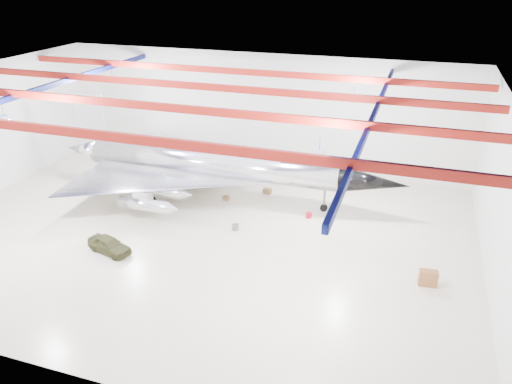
% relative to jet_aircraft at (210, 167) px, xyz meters
% --- Properties ---
extents(floor, '(40.00, 40.00, 0.00)m').
position_rel_jet_aircraft_xyz_m(floor, '(1.59, -6.37, -2.73)').
color(floor, beige).
rests_on(floor, ground).
extents(wall_back, '(40.00, 0.00, 40.00)m').
position_rel_jet_aircraft_xyz_m(wall_back, '(1.59, 8.63, 2.77)').
color(wall_back, silver).
rests_on(wall_back, floor).
extents(wall_right, '(0.00, 30.00, 30.00)m').
position_rel_jet_aircraft_xyz_m(wall_right, '(21.59, -6.37, 2.77)').
color(wall_right, silver).
rests_on(wall_right, floor).
extents(ceiling, '(40.00, 40.00, 0.00)m').
position_rel_jet_aircraft_xyz_m(ceiling, '(1.59, -6.37, 8.27)').
color(ceiling, '#0A0F38').
rests_on(ceiling, wall_back).
extents(ceiling_structure, '(39.50, 29.50, 1.08)m').
position_rel_jet_aircraft_xyz_m(ceiling_structure, '(1.59, -6.37, 7.60)').
color(ceiling_structure, maroon).
rests_on(ceiling_structure, ceiling).
extents(jet_aircraft, '(30.48, 17.80, 8.32)m').
position_rel_jet_aircraft_xyz_m(jet_aircraft, '(0.00, 0.00, 0.00)').
color(jet_aircraft, silver).
rests_on(jet_aircraft, floor).
extents(jeep, '(3.67, 2.22, 1.17)m').
position_rel_jet_aircraft_xyz_m(jeep, '(-3.14, -10.80, -2.14)').
color(jeep, '#393A1D').
rests_on(jeep, floor).
extents(desk, '(1.19, 0.69, 1.04)m').
position_rel_jet_aircraft_xyz_m(desk, '(18.08, -7.93, -2.21)').
color(desk, brown).
rests_on(desk, floor).
extents(crate_ply, '(0.58, 0.48, 0.38)m').
position_rel_jet_aircraft_xyz_m(crate_ply, '(-5.03, -3.64, -2.54)').
color(crate_ply, olive).
rests_on(crate_ply, floor).
extents(toolbox_red, '(0.57, 0.52, 0.32)m').
position_rel_jet_aircraft_xyz_m(toolbox_red, '(-2.56, 3.45, -2.57)').
color(toolbox_red, maroon).
rests_on(toolbox_red, floor).
extents(engine_drum, '(0.61, 0.61, 0.45)m').
position_rel_jet_aircraft_xyz_m(engine_drum, '(4.07, -5.00, -2.50)').
color(engine_drum, '#59595B').
rests_on(engine_drum, floor).
extents(parts_bin, '(0.74, 0.65, 0.44)m').
position_rel_jet_aircraft_xyz_m(parts_bin, '(4.42, 2.13, -2.50)').
color(parts_bin, olive).
rests_on(parts_bin, floor).
extents(crate_small, '(0.49, 0.45, 0.28)m').
position_rel_jet_aircraft_xyz_m(crate_small, '(-8.12, 1.81, -2.59)').
color(crate_small, '#59595B').
rests_on(crate_small, floor).
extents(tool_chest, '(0.61, 0.61, 0.43)m').
position_rel_jet_aircraft_xyz_m(tool_chest, '(8.95, -1.25, -2.51)').
color(tool_chest, maroon).
rests_on(tool_chest, floor).
extents(oil_barrel, '(0.59, 0.53, 0.35)m').
position_rel_jet_aircraft_xyz_m(oil_barrel, '(1.48, -0.33, -2.55)').
color(oil_barrel, olive).
rests_on(oil_barrel, floor).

